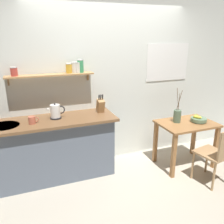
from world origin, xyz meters
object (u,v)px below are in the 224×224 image
dining_chair_near (217,153)px  knife_block (101,105)px  electric_kettle (56,112)px  coffee_mug_by_sink (32,120)px  twig_vase (177,116)px  fruit_bowl (198,119)px  dining_table (186,131)px

dining_chair_near → knife_block: size_ratio=3.05×
dining_chair_near → electric_kettle: electric_kettle is taller
coffee_mug_by_sink → twig_vase: bearing=-5.6°
twig_vase → electric_kettle: bearing=170.2°
fruit_bowl → twig_vase: twig_vase is taller
dining_table → coffee_mug_by_sink: 2.34m
fruit_bowl → twig_vase: 0.35m
coffee_mug_by_sink → dining_table: bearing=-7.1°
dining_table → fruit_bowl: fruit_bowl is taller
twig_vase → coffee_mug_by_sink: twig_vase is taller
coffee_mug_by_sink → knife_block: bearing=8.1°
dining_table → knife_block: size_ratio=3.11×
electric_kettle → dining_chair_near: bearing=-26.0°
electric_kettle → coffee_mug_by_sink: electric_kettle is taller
dining_chair_near → fruit_bowl: size_ratio=3.51×
dining_table → coffee_mug_by_sink: bearing=172.9°
electric_kettle → coffee_mug_by_sink: 0.34m
twig_vase → knife_block: bearing=162.9°
fruit_bowl → coffee_mug_by_sink: bearing=172.6°
dining_table → fruit_bowl: 0.26m
electric_kettle → twig_vase: bearing=-9.8°
dining_chair_near → fruit_bowl: bearing=78.7°
electric_kettle → fruit_bowl: bearing=-11.3°
twig_vase → dining_table: bearing=-28.4°
electric_kettle → coffee_mug_by_sink: (-0.32, -0.11, -0.05)m
dining_chair_near → fruit_bowl: dining_chair_near is taller
electric_kettle → knife_block: knife_block is taller
twig_vase → knife_block: (-1.15, 0.35, 0.20)m
twig_vase → coffee_mug_by_sink: bearing=174.4°
fruit_bowl → coffee_mug_by_sink: 2.50m
dining_chair_near → coffee_mug_by_sink: (-2.36, 0.89, 0.49)m
knife_block → coffee_mug_by_sink: bearing=-171.9°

